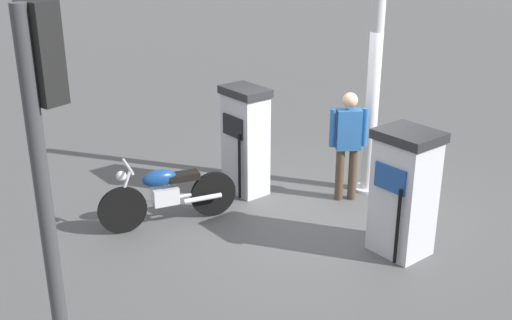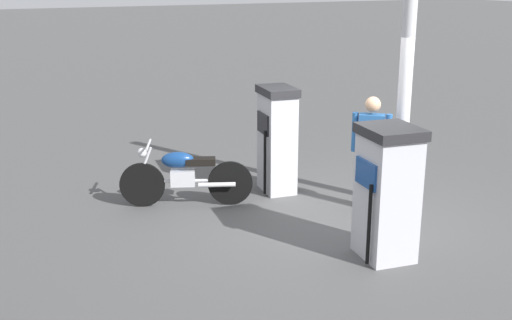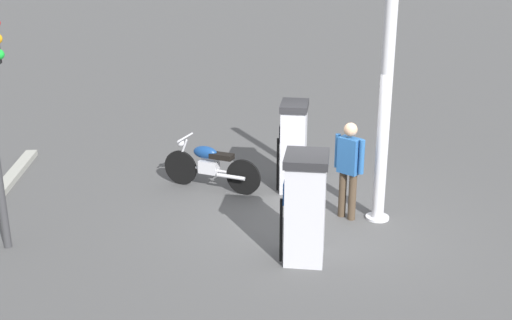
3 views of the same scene
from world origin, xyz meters
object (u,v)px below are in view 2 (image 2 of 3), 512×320
object	(u,v)px
motorcycle_near_pump	(184,174)
canopy_support_pole	(406,72)
fuel_pump_near	(277,139)
attendant_person	(371,145)
fuel_pump_far	(387,192)

from	to	relation	value
motorcycle_near_pump	canopy_support_pole	distance (m)	3.57
fuel_pump_near	canopy_support_pole	world-z (taller)	canopy_support_pole
fuel_pump_near	attendant_person	size ratio (longest dim) A/B	1.00
motorcycle_near_pump	fuel_pump_near	bearing A→B (deg)	179.47
motorcycle_near_pump	attendant_person	size ratio (longest dim) A/B	1.10
fuel_pump_near	fuel_pump_far	distance (m)	2.77
fuel_pump_near	attendant_person	world-z (taller)	attendant_person
attendant_person	canopy_support_pole	distance (m)	1.16
fuel_pump_near	fuel_pump_far	world-z (taller)	fuel_pump_near
fuel_pump_far	attendant_person	distance (m)	1.69
attendant_person	canopy_support_pole	xyz separation A→B (m)	(-0.52, 0.04, 1.04)
fuel_pump_far	motorcycle_near_pump	distance (m)	3.22
motorcycle_near_pump	canopy_support_pole	size ratio (longest dim) A/B	0.44
fuel_pump_near	attendant_person	distance (m)	1.56
attendant_person	fuel_pump_far	bearing A→B (deg)	60.16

